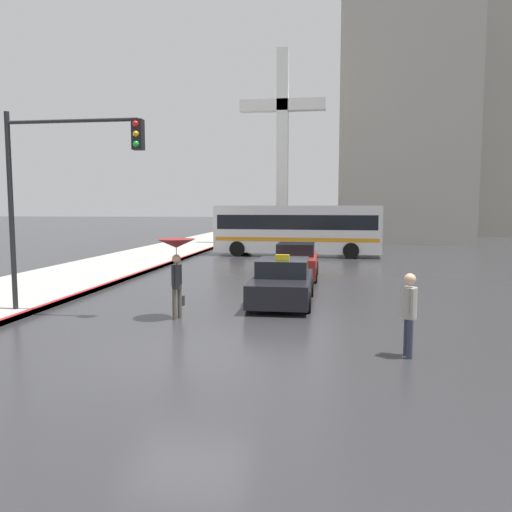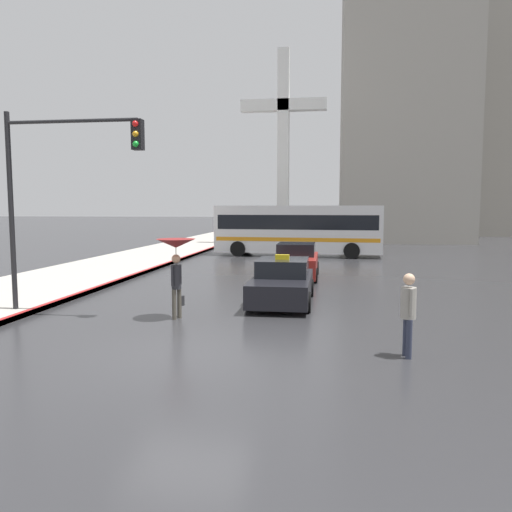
{
  "view_description": "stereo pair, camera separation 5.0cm",
  "coord_description": "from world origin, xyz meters",
  "px_view_note": "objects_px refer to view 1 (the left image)",
  "views": [
    {
      "loc": [
        2.78,
        -9.64,
        3.04
      ],
      "look_at": [
        0.42,
        7.03,
        1.4
      ],
      "focal_mm": 35.0,
      "sensor_mm": 36.0,
      "label": 1
    },
    {
      "loc": [
        2.83,
        -9.63,
        3.04
      ],
      "look_at": [
        0.42,
        7.03,
        1.4
      ],
      "focal_mm": 35.0,
      "sensor_mm": 36.0,
      "label": 2
    }
  ],
  "objects_px": {
    "pedestrian_man": "(409,308)",
    "monument_cross": "(282,136)",
    "traffic_light": "(62,174)",
    "pedestrian_with_umbrella": "(176,254)",
    "sedan_red": "(296,262)",
    "taxi": "(282,283)",
    "city_bus": "(298,228)"
  },
  "relations": [
    {
      "from": "traffic_light",
      "to": "sedan_red",
      "type": "bearing_deg",
      "value": 55.6
    },
    {
      "from": "traffic_light",
      "to": "monument_cross",
      "type": "distance_m",
      "value": 28.1
    },
    {
      "from": "city_bus",
      "to": "pedestrian_man",
      "type": "height_order",
      "value": "city_bus"
    },
    {
      "from": "taxi",
      "to": "sedan_red",
      "type": "height_order",
      "value": "taxi"
    },
    {
      "from": "taxi",
      "to": "pedestrian_with_umbrella",
      "type": "height_order",
      "value": "pedestrian_with_umbrella"
    },
    {
      "from": "taxi",
      "to": "monument_cross",
      "type": "bearing_deg",
      "value": -84.88
    },
    {
      "from": "traffic_light",
      "to": "monument_cross",
      "type": "bearing_deg",
      "value": 82.53
    },
    {
      "from": "taxi",
      "to": "monument_cross",
      "type": "distance_m",
      "value": 26.03
    },
    {
      "from": "pedestrian_with_umbrella",
      "to": "monument_cross",
      "type": "height_order",
      "value": "monument_cross"
    },
    {
      "from": "traffic_light",
      "to": "monument_cross",
      "type": "relative_size",
      "value": 0.37
    },
    {
      "from": "pedestrian_with_umbrella",
      "to": "taxi",
      "type": "bearing_deg",
      "value": -22.32
    },
    {
      "from": "pedestrian_with_umbrella",
      "to": "traffic_light",
      "type": "xyz_separation_m",
      "value": [
        -3.16,
        -0.1,
        2.17
      ]
    },
    {
      "from": "traffic_light",
      "to": "pedestrian_man",
      "type": "bearing_deg",
      "value": -16.53
    },
    {
      "from": "taxi",
      "to": "pedestrian_with_umbrella",
      "type": "distance_m",
      "value": 3.97
    },
    {
      "from": "city_bus",
      "to": "monument_cross",
      "type": "relative_size",
      "value": 0.68
    },
    {
      "from": "pedestrian_man",
      "to": "traffic_light",
      "type": "xyz_separation_m",
      "value": [
        -8.85,
        2.63,
        2.94
      ]
    },
    {
      "from": "taxi",
      "to": "pedestrian_with_umbrella",
      "type": "relative_size",
      "value": 1.96
    },
    {
      "from": "pedestrian_man",
      "to": "monument_cross",
      "type": "distance_m",
      "value": 31.51
    },
    {
      "from": "city_bus",
      "to": "pedestrian_with_umbrella",
      "type": "height_order",
      "value": "city_bus"
    },
    {
      "from": "pedestrian_man",
      "to": "monument_cross",
      "type": "xyz_separation_m",
      "value": [
        -5.25,
        30.09,
        7.74
      ]
    },
    {
      "from": "taxi",
      "to": "city_bus",
      "type": "height_order",
      "value": "city_bus"
    },
    {
      "from": "taxi",
      "to": "traffic_light",
      "type": "bearing_deg",
      "value": 25.95
    },
    {
      "from": "sedan_red",
      "to": "pedestrian_with_umbrella",
      "type": "bearing_deg",
      "value": 72.24
    },
    {
      "from": "city_bus",
      "to": "traffic_light",
      "type": "relative_size",
      "value": 1.84
    },
    {
      "from": "pedestrian_with_umbrella",
      "to": "pedestrian_man",
      "type": "relative_size",
      "value": 1.27
    },
    {
      "from": "pedestrian_with_umbrella",
      "to": "sedan_red",
      "type": "bearing_deg",
      "value": 4.1
    },
    {
      "from": "pedestrian_with_umbrella",
      "to": "city_bus",
      "type": "bearing_deg",
      "value": 15.02
    },
    {
      "from": "sedan_red",
      "to": "traffic_light",
      "type": "height_order",
      "value": "traffic_light"
    },
    {
      "from": "sedan_red",
      "to": "traffic_light",
      "type": "distance_m",
      "value": 10.9
    },
    {
      "from": "taxi",
      "to": "pedestrian_man",
      "type": "height_order",
      "value": "pedestrian_man"
    },
    {
      "from": "pedestrian_man",
      "to": "traffic_light",
      "type": "relative_size",
      "value": 0.3
    },
    {
      "from": "city_bus",
      "to": "monument_cross",
      "type": "bearing_deg",
      "value": 14.83
    }
  ]
}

